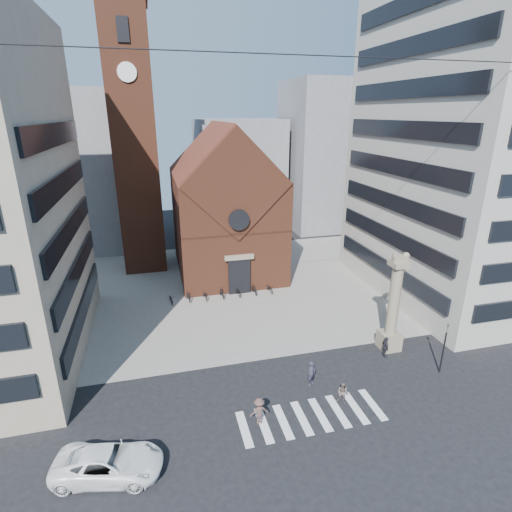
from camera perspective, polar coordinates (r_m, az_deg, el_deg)
The scene contains 23 objects.
ground at distance 30.74m, azimuth 4.68°, elevation -18.41°, with size 120.00×120.00×0.00m, color black.
piazza at distance 46.56m, azimuth -2.91°, elevation -4.24°, with size 46.00×30.00×0.05m, color #9B958D.
zebra_crossing at distance 28.75m, azimuth 7.87°, elevation -21.72°, with size 10.20×3.20×0.01m, color white, non-canonical shape.
church at distance 49.69m, azimuth -4.49°, elevation 6.97°, with size 12.00×16.65×18.00m.
campanile at distance 50.83m, azimuth -16.94°, elevation 15.34°, with size 5.50×5.50×31.20m.
building_right at distance 47.50m, azimuth 29.38°, elevation 13.78°, with size 18.00×22.00×32.00m, color #AAA599.
bg_block_left at distance 64.28m, azimuth -25.27°, elevation 10.84°, with size 16.00×14.00×22.00m, color gray.
bg_block_mid at distance 69.91m, azimuth -2.53°, elevation 11.59°, with size 14.00×12.00×18.00m, color gray.
bg_block_right at distance 71.78m, azimuth 10.94°, elevation 13.90°, with size 16.00×14.00×24.00m, color gray.
lion_column at distance 35.17m, azimuth 18.96°, elevation -7.55°, with size 1.63×1.60×8.68m.
traffic_light at distance 34.08m, azimuth 25.26°, elevation -11.63°, with size 0.13×0.16×4.30m.
white_car at distance 26.02m, azimuth -20.32°, elevation -26.01°, with size 2.72×5.89×1.64m, color white.
pedestrian_0 at distance 30.74m, azimuth 7.94°, elevation -16.26°, with size 0.71×0.47×1.96m, color #2C293A.
pedestrian_1 at distance 29.60m, azimuth 12.29°, elevation -18.58°, with size 0.80×0.62×1.64m, color #63544F.
pedestrian_2 at distance 35.12m, azimuth 18.01°, elevation -12.26°, with size 1.06×0.44×1.81m, color #26262D.
pedestrian_3 at distance 27.45m, azimuth 0.45°, elevation -21.26°, with size 1.23×0.71×1.90m, color brown.
scooter_0 at distance 43.14m, azimuth -12.04°, elevation -6.01°, with size 0.61×1.76×0.92m, color black.
scooter_1 at distance 43.19m, azimuth -9.65°, elevation -5.73°, with size 0.48×1.70×1.02m, color black.
scooter_2 at distance 43.35m, azimuth -7.26°, elevation -5.57°, with size 0.61×1.76×0.92m, color black.
scooter_3 at distance 43.55m, azimuth -4.91°, elevation -5.28°, with size 0.48×1.70×1.02m, color black.
scooter_4 at distance 43.86m, azimuth -2.58°, elevation -5.11°, with size 0.61×1.76×0.92m, color black.
scooter_5 at distance 44.21m, azimuth -0.28°, elevation -4.81°, with size 0.48×1.70×1.02m, color black.
scooter_6 at distance 44.66m, azimuth 1.97°, elevation -4.62°, with size 0.61×1.76×0.92m, color black.
Camera 1 is at (-8.29, -22.70, 18.99)m, focal length 28.00 mm.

